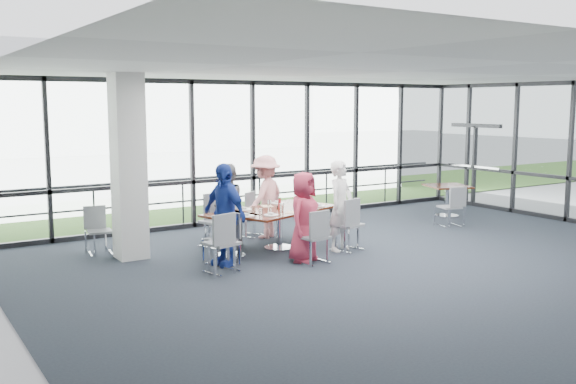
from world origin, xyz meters
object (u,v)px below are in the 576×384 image
chair_main_fr (250,215)px  chair_spare_la (221,243)px  diner_near_right (341,206)px  diner_far_right (265,197)px  side_table_left (230,222)px  diner_far_left (227,206)px  main_table (279,215)px  chair_main_end (221,239)px  diner_near_left (304,217)px  side_table_right (448,190)px  chair_main_nr (347,225)px  chair_main_fl (215,221)px  chair_spare_lb (100,231)px  diner_end (224,214)px  chair_spare_r (450,207)px  structural_column (129,167)px  chair_main_nl (314,237)px

chair_main_fr → chair_spare_la: size_ratio=0.90×
diner_near_right → diner_far_right: size_ratio=1.00×
side_table_left → diner_far_left: diner_far_left is taller
main_table → chair_main_end: bearing=178.9°
diner_near_left → chair_main_fr: bearing=51.1°
side_table_right → diner_far_right: bearing=177.1°
chair_main_nr → chair_main_fr: (-0.88, 2.07, -0.05)m
main_table → chair_main_end: 1.55m
diner_near_right → chair_spare_la: bearing=162.7°
chair_main_fr → chair_spare_la: 2.85m
diner_near_right → diner_far_left: (-1.64, 1.36, -0.04)m
side_table_left → chair_main_fl: 0.85m
diner_near_right → chair_main_fr: (-0.78, 1.99, -0.40)m
chair_main_fl → diner_near_left: bearing=97.3°
diner_near_left → diner_far_left: size_ratio=0.98×
diner_near_left → chair_spare_lb: bearing=106.5°
diner_end → chair_spare_r: 5.76m
structural_column → diner_end: bearing=-49.2°
chair_spare_r → chair_main_end: bearing=-161.2°
diner_far_left → chair_main_nl: bearing=75.8°
chair_spare_lb → chair_main_nr: bearing=159.9°
diner_end → chair_spare_la: 0.63m
chair_main_fl → chair_spare_lb: (-2.01, 0.58, -0.07)m
chair_main_nl → chair_spare_la: (-1.59, 0.28, 0.03)m
diner_near_left → chair_spare_la: (-1.52, 0.09, -0.29)m
diner_near_left → chair_spare_r: size_ratio=1.79×
diner_end → chair_main_nl: 1.55m
side_table_left → diner_end: size_ratio=0.56×
chair_main_nr → chair_main_end: 2.44m
chair_main_nl → chair_main_end: chair_main_nl is taller
chair_main_end → side_table_right: bearing=84.6°
chair_main_nl → chair_main_nr: size_ratio=0.94×
diner_end → chair_spare_la: (-0.28, -0.43, -0.38)m
diner_near_right → chair_spare_r: diner_near_right is taller
chair_spare_r → diner_far_left: bearing=-173.2°
diner_far_right → chair_spare_r: bearing=134.7°
diner_near_left → diner_near_right: (1.04, 0.32, 0.06)m
structural_column → diner_near_right: 3.84m
diner_far_left → chair_main_nr: size_ratio=1.64×
chair_main_nr → chair_spare_r: bearing=-4.8°
structural_column → chair_spare_r: (6.88, -0.96, -1.17)m
chair_spare_la → chair_spare_r: 6.06m
diner_near_right → chair_spare_r: (3.44, 0.56, -0.40)m
chair_main_fr → chair_spare_r: (4.23, -1.43, -0.00)m
chair_main_fr → chair_main_end: chair_main_fr is taller
side_table_right → diner_far_left: (-6.00, -0.14, 0.15)m
side_table_right → chair_spare_r: chair_spare_r is taller
structural_column → diner_near_right: bearing=-23.9°
diner_far_left → diner_far_right: (1.07, 0.39, 0.04)m
chair_spare_la → chair_spare_r: (6.00, 0.80, -0.05)m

